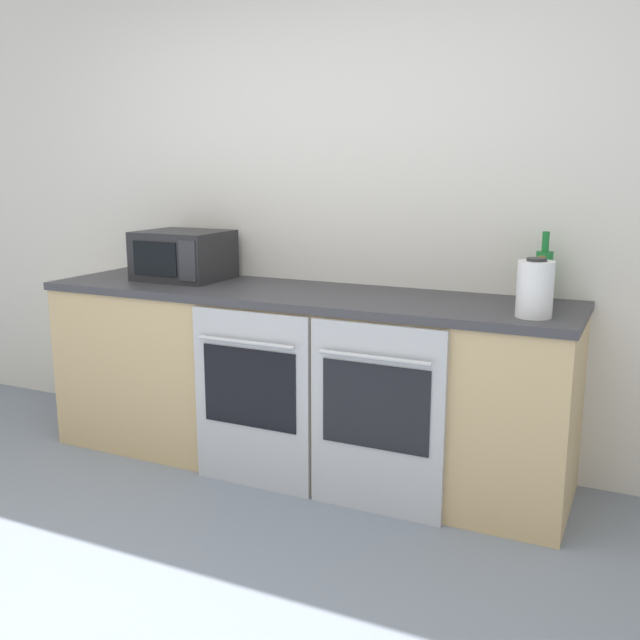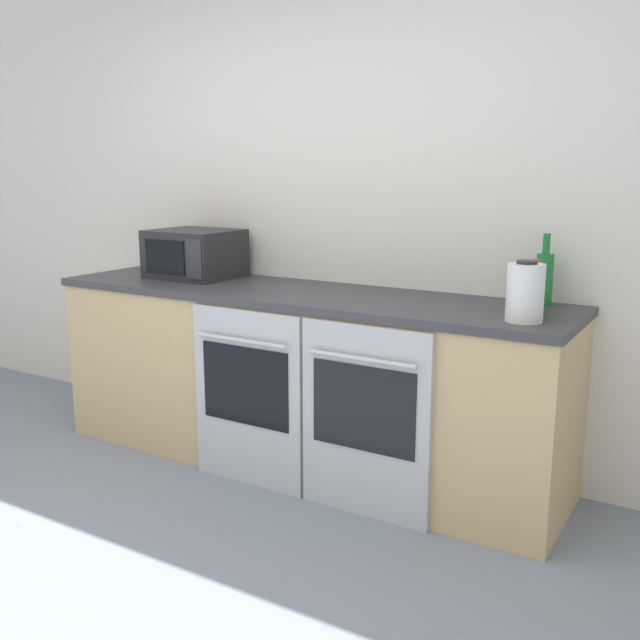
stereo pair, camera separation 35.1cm
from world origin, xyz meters
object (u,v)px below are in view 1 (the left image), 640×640
oven_left (251,400)px  oven_right (376,419)px  bottle_green (543,274)px  kettle (535,289)px  bottle_amber (540,288)px  microwave (184,255)px

oven_left → oven_right: bearing=0.0°
oven_right → bottle_green: (0.58, 0.58, 0.60)m
bottle_green → kettle: (0.02, -0.39, -0.01)m
bottle_green → oven_right: bearing=-135.2°
oven_left → bottle_amber: 1.40m
oven_right → bottle_amber: bottle_amber is taller
bottle_amber → oven_left: bearing=-162.6°
kettle → bottle_green: bearing=93.4°
oven_left → microwave: 0.99m
microwave → oven_right: bearing=-18.2°
kettle → bottle_amber: bearing=92.4°
microwave → kettle: microwave is taller
microwave → kettle: 1.91m
oven_left → bottle_amber: bottle_amber is taller
bottle_green → kettle: 0.39m
oven_left → bottle_green: bottle_green is taller
oven_right → oven_left: bearing=180.0°
microwave → bottle_green: 1.88m
bottle_green → bottle_amber: bearing=-85.7°
oven_left → kettle: size_ratio=3.55×
oven_right → kettle: size_ratio=3.55×
oven_right → microwave: size_ratio=1.88×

